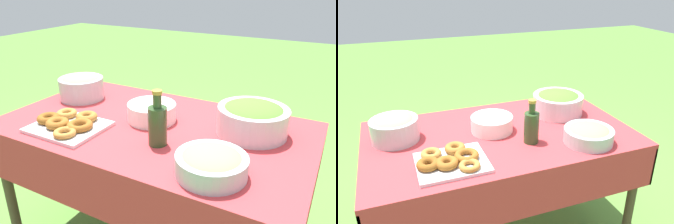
% 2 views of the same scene
% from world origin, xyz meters
% --- Properties ---
extents(picnic_table, '(1.43, 0.82, 0.77)m').
position_xyz_m(picnic_table, '(0.00, 0.00, 0.67)').
color(picnic_table, '#B73338').
rests_on(picnic_table, ground_plane).
extents(salad_bowl, '(0.30, 0.30, 0.14)m').
position_xyz_m(salad_bowl, '(-0.42, -0.13, 0.84)').
color(salad_bowl, silver).
rests_on(salad_bowl, picnic_table).
extents(pasta_bowl, '(0.24, 0.24, 0.14)m').
position_xyz_m(pasta_bowl, '(0.53, -0.11, 0.84)').
color(pasta_bowl, '#B2B7BC').
rests_on(pasta_bowl, picnic_table).
extents(donut_platter, '(0.32, 0.29, 0.05)m').
position_xyz_m(donut_platter, '(0.32, 0.22, 0.79)').
color(donut_platter, silver).
rests_on(donut_platter, picnic_table).
extents(plate_stack, '(0.23, 0.23, 0.08)m').
position_xyz_m(plate_stack, '(0.03, -0.04, 0.81)').
color(plate_stack, white).
rests_on(plate_stack, picnic_table).
extents(olive_oil_bottle, '(0.08, 0.08, 0.23)m').
position_xyz_m(olive_oil_bottle, '(-0.12, 0.15, 0.86)').
color(olive_oil_bottle, '#2D4723').
rests_on(olive_oil_bottle, picnic_table).
extents(bread_bowl, '(0.25, 0.25, 0.09)m').
position_xyz_m(bread_bowl, '(-0.39, 0.26, 0.82)').
color(bread_bowl, '#B2B7BC').
rests_on(bread_bowl, picnic_table).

